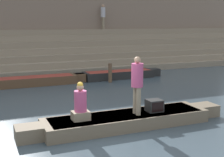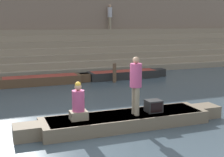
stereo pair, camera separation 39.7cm
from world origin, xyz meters
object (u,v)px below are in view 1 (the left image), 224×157
object	(u,v)px
moored_boat_shore	(119,74)
person_on_steps	(103,15)
rowboat_main	(127,120)
moored_boat_distant	(36,81)
tv_set	(154,105)
person_rowing	(80,105)
mooring_post	(110,73)
person_standing	(137,81)

from	to	relation	value
moored_boat_shore	person_on_steps	xyz separation A→B (m)	(1.20, 5.52, 3.43)
rowboat_main	moored_boat_distant	bearing A→B (deg)	98.57
rowboat_main	tv_set	size ratio (longest dim) A/B	13.75
person_rowing	mooring_post	world-z (taller)	person_rowing
moored_boat_shore	mooring_post	size ratio (longest dim) A/B	5.13
person_standing	person_on_steps	bearing A→B (deg)	85.73
tv_set	person_rowing	bearing A→B (deg)	-176.36
person_rowing	tv_set	xyz separation A→B (m)	(2.38, -0.06, -0.25)
rowboat_main	person_standing	size ratio (longest dim) A/B	3.76
person_on_steps	mooring_post	bearing A→B (deg)	91.73
moored_boat_distant	mooring_post	world-z (taller)	mooring_post
person_standing	moored_boat_distant	size ratio (longest dim) A/B	0.34
moored_boat_distant	person_on_steps	xyz separation A→B (m)	(5.85, 5.64, 3.43)
moored_boat_distant	mooring_post	bearing A→B (deg)	-17.96
mooring_post	rowboat_main	bearing A→B (deg)	-108.23
moored_boat_distant	moored_boat_shore	bearing A→B (deg)	-4.93
person_standing	moored_boat_shore	world-z (taller)	person_standing
person_rowing	mooring_post	size ratio (longest dim) A/B	1.10
person_rowing	tv_set	size ratio (longest dim) A/B	2.30
tv_set	person_on_steps	size ratio (longest dim) A/B	0.27
person_rowing	moored_boat_shore	size ratio (longest dim) A/B	0.21
person_on_steps	moored_boat_distant	bearing A→B (deg)	63.79
tv_set	mooring_post	world-z (taller)	mooring_post
rowboat_main	person_rowing	bearing A→B (deg)	176.88
rowboat_main	moored_boat_shore	xyz separation A→B (m)	(3.12, 7.66, 0.02)
tv_set	moored_boat_distant	xyz separation A→B (m)	(-2.44, 7.59, -0.34)
person_standing	moored_boat_shore	bearing A→B (deg)	82.54
person_standing	person_rowing	bearing A→B (deg)	-171.53
person_rowing	moored_boat_shore	world-z (taller)	person_rowing
person_standing	person_on_steps	size ratio (longest dim) A/B	1.00
tv_set	moored_boat_distant	world-z (taller)	tv_set
tv_set	mooring_post	distance (m)	6.95
person_rowing	mooring_post	bearing A→B (deg)	53.79
person_rowing	person_on_steps	size ratio (longest dim) A/B	0.63
moored_boat_shore	mooring_post	distance (m)	1.29
person_standing	mooring_post	distance (m)	7.22
rowboat_main	person_standing	world-z (taller)	person_standing
tv_set	mooring_post	bearing A→B (deg)	84.23
person_standing	tv_set	distance (m)	1.05
moored_boat_shore	mooring_post	bearing A→B (deg)	-138.03
person_rowing	moored_boat_distant	world-z (taller)	person_rowing
tv_set	moored_boat_distant	size ratio (longest dim) A/B	0.09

